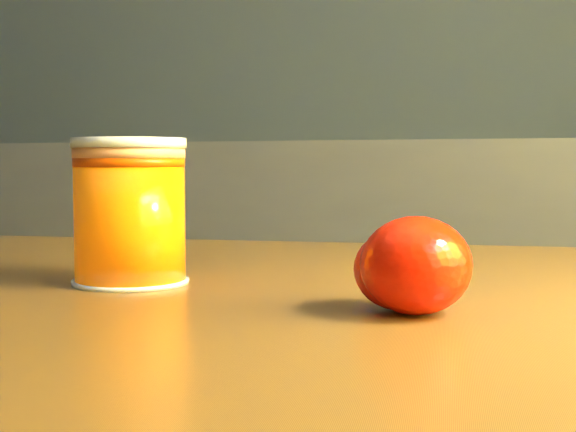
% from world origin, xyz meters
% --- Properties ---
extents(kitchen_counter, '(3.15, 0.60, 0.90)m').
position_xyz_m(kitchen_counter, '(0.00, 1.45, 0.45)').
color(kitchen_counter, '#515256').
rests_on(kitchen_counter, ground).
extents(juice_glass, '(0.08, 0.08, 0.10)m').
position_xyz_m(juice_glass, '(0.71, 0.11, 0.82)').
color(juice_glass, '#FF6905').
rests_on(juice_glass, table).
extents(orange_front, '(0.08, 0.08, 0.06)m').
position_xyz_m(orange_front, '(0.93, 0.08, 0.80)').
color(orange_front, '#F61C04').
rests_on(orange_front, table).
extents(orange_back, '(0.07, 0.07, 0.05)m').
position_xyz_m(orange_back, '(0.91, 0.09, 0.80)').
color(orange_back, '#F61C04').
rests_on(orange_back, table).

